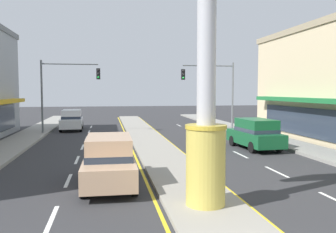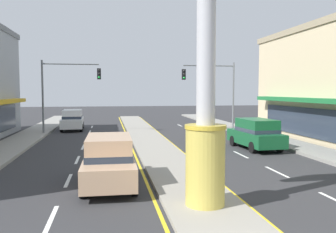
# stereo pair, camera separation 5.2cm
# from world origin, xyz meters

# --- Properties ---
(median_strip) EXTENTS (2.52, 52.00, 0.14)m
(median_strip) POSITION_xyz_m (0.00, 18.00, 0.07)
(median_strip) COLOR gray
(median_strip) RESTS_ON ground
(sidewalk_right) EXTENTS (2.52, 60.00, 0.18)m
(sidewalk_right) POSITION_xyz_m (9.12, 16.00, 0.09)
(sidewalk_right) COLOR gray
(sidewalk_right) RESTS_ON ground
(lane_markings) EXTENTS (9.26, 52.00, 0.01)m
(lane_markings) POSITION_xyz_m (-0.00, 16.65, 0.00)
(lane_markings) COLOR silver
(lane_markings) RESTS_ON ground
(district_sign) EXTENTS (6.40, 1.27, 8.51)m
(district_sign) POSITION_xyz_m (-0.00, 4.85, 4.40)
(district_sign) COLOR gold
(district_sign) RESTS_ON median_strip
(traffic_light_left_side) EXTENTS (4.86, 0.46, 6.20)m
(traffic_light_left_side) POSITION_xyz_m (-6.50, 25.15, 4.25)
(traffic_light_left_side) COLOR slate
(traffic_light_left_side) RESTS_ON ground
(traffic_light_right_side) EXTENTS (4.86, 0.46, 6.20)m
(traffic_light_right_side) POSITION_xyz_m (6.50, 25.04, 4.25)
(traffic_light_right_side) COLOR slate
(traffic_light_right_side) RESTS_ON ground
(suv_near_right_lane) EXTENTS (2.17, 4.70, 1.90)m
(suv_near_right_lane) POSITION_xyz_m (6.22, 15.33, 0.98)
(suv_near_right_lane) COLOR #14562D
(suv_near_right_lane) RESTS_ON ground
(suv_far_right_lane) EXTENTS (2.09, 4.66, 1.90)m
(suv_far_right_lane) POSITION_xyz_m (-6.21, 28.46, 0.98)
(suv_far_right_lane) COLOR white
(suv_far_right_lane) RESTS_ON ground
(suv_near_left_lane) EXTENTS (2.01, 4.62, 1.90)m
(suv_near_left_lane) POSITION_xyz_m (-2.91, 8.15, 0.98)
(suv_near_left_lane) COLOR tan
(suv_near_left_lane) RESTS_ON ground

